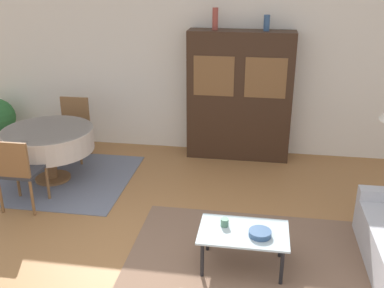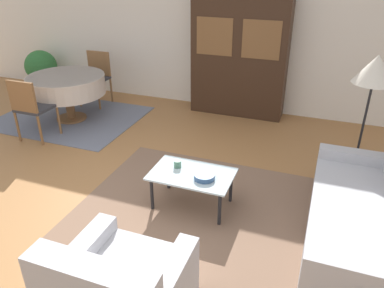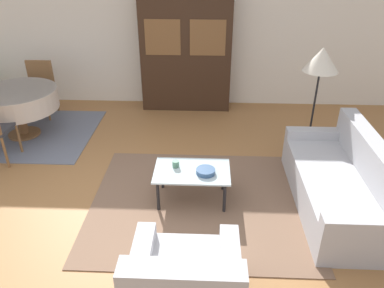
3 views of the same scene
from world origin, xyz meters
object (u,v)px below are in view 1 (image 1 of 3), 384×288
Objects in this scene: display_cabinet at (239,96)px; vase_tall at (215,19)px; bowl at (260,233)px; dining_table at (48,140)px; cup at (225,222)px; vase_short at (267,23)px; dining_chair_far at (73,124)px; coffee_table at (243,235)px; dining_chair_near at (18,169)px.

vase_tall is at bearing 179.86° from display_cabinet.
bowl is 0.70× the size of vase_tall.
dining_table reaches higher than cup.
vase_short reaches higher than bowl.
vase_short is (0.72, 0.00, -0.04)m from vase_tall.
dining_chair_far is at bearing 139.81° from bowl.
vase_short is at bearing -171.28° from dining_chair_far.
dining_chair_far is 2.64m from vase_tall.
vase_tall is at bearing 98.78° from cup.
dining_chair_far is at bearing 138.88° from coffee_table.
dining_chair_far is 4.28× the size of bowl.
dining_chair_near is at bearing 164.81° from bowl.
dining_table is 3.41m from vase_short.
display_cabinet is 2.80m from dining_table.
dining_table is 1.32× the size of dining_chair_far.
vase_short is (2.82, 0.43, 1.50)m from dining_chair_far.
dining_table is at bearing 150.83° from bowl.
dining_chair_near reaches higher than bowl.
vase_tall reaches higher than display_cabinet.
dining_chair_near is at bearing -135.31° from vase_tall.
cup is 0.26× the size of vase_tall.
dining_table is 1.32× the size of dining_chair_near.
cup is (2.52, -0.66, -0.09)m from dining_chair_near.
bowl is at bearing -19.23° from cup.
dining_chair_far is at bearing -170.13° from display_cabinet.
vase_tall is (2.10, 2.07, 1.54)m from dining_chair_near.
dining_chair_near is 4.17× the size of vase_short.
dining_chair_near is (0.00, -0.82, -0.06)m from dining_table.
display_cabinet is 6.31× the size of vase_tall.
coffee_table is 10.92× the size of cup.
vase_tall is (-0.61, 2.80, 1.71)m from coffee_table.
display_cabinet reaches higher than bowl.
display_cabinet is 2.92m from bowl.
dining_table is (-2.48, -1.25, -0.37)m from display_cabinet.
display_cabinet is 2.78m from cup.
coffee_table is 0.71× the size of dining_table.
vase_tall is at bearing 102.33° from coffee_table.
dining_table is at bearing 90.00° from dining_chair_far.
coffee_table is 0.45× the size of display_cabinet.
vase_short reaches higher than coffee_table.
display_cabinet is 1.59× the size of dining_table.
cup is at bearing -89.22° from display_cabinet.
dining_chair_near is 3.00× the size of vase_tall.
display_cabinet is at bearing -170.13° from dining_chair_far.
vase_tall reaches higher than dining_chair_far.
dining_chair_near is at bearing 165.38° from cup.
bowl reaches higher than coffee_table.
dining_table reaches higher than coffee_table.
display_cabinet is 8.77× the size of vase_short.
vase_short is at bearing 23.97° from dining_table.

